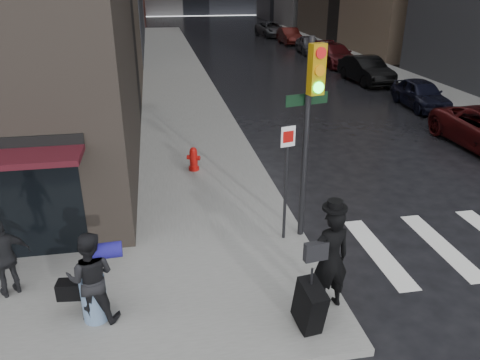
# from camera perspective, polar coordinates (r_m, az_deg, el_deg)

# --- Properties ---
(ground) EXTENTS (140.00, 140.00, 0.00)m
(ground) POSITION_cam_1_polar(r_m,az_deg,el_deg) (9.61, -0.47, -13.95)
(ground) COLOR black
(ground) RESTS_ON ground
(sidewalk_left) EXTENTS (4.00, 50.00, 0.15)m
(sidewalk_left) POSITION_cam_1_polar(r_m,az_deg,el_deg) (35.01, -8.28, 13.90)
(sidewalk_left) COLOR slate
(sidewalk_left) RESTS_ON ground
(sidewalk_right) EXTENTS (3.00, 50.00, 0.15)m
(sidewalk_right) POSITION_cam_1_polar(r_m,az_deg,el_deg) (37.98, 13.17, 14.29)
(sidewalk_right) COLOR slate
(sidewalk_right) RESTS_ON ground
(man_overcoat) EXTENTS (1.16, 1.26, 2.23)m
(man_overcoat) POSITION_cam_1_polar(r_m,az_deg,el_deg) (8.64, 10.45, -10.35)
(man_overcoat) COLOR black
(man_overcoat) RESTS_ON ground
(man_jeans) EXTENTS (1.24, 0.77, 1.76)m
(man_jeans) POSITION_cam_1_polar(r_m,az_deg,el_deg) (8.72, -17.73, -11.24)
(man_jeans) COLOR black
(man_jeans) RESTS_ON ground
(man_greycoat) EXTENTS (1.01, 0.84, 1.62)m
(man_greycoat) POSITION_cam_1_polar(r_m,az_deg,el_deg) (10.02, -26.73, -8.47)
(man_greycoat) COLOR black
(man_greycoat) RESTS_ON ground
(traffic_light) EXTENTS (1.12, 0.63, 4.60)m
(traffic_light) POSITION_cam_1_polar(r_m,az_deg,el_deg) (10.19, 8.32, 7.77)
(traffic_light) COLOR black
(traffic_light) RESTS_ON ground
(fire_hydrant) EXTENTS (0.44, 0.33, 0.76)m
(fire_hydrant) POSITION_cam_1_polar(r_m,az_deg,el_deg) (14.94, -5.67, 2.46)
(fire_hydrant) COLOR #A10D09
(fire_hydrant) RESTS_ON ground
(parked_car_1) EXTENTS (1.85, 4.06, 1.35)m
(parked_car_1) POSITION_cam_1_polar(r_m,az_deg,el_deg) (24.32, 21.18, 9.77)
(parked_car_1) COLOR black
(parked_car_1) RESTS_ON ground
(parked_car_2) EXTENTS (1.87, 4.70, 1.52)m
(parked_car_2) POSITION_cam_1_polar(r_m,az_deg,el_deg) (29.32, 15.13, 12.84)
(parked_car_2) COLOR black
(parked_car_2) RESTS_ON ground
(parked_car_3) EXTENTS (2.30, 5.22, 1.49)m
(parked_car_3) POSITION_cam_1_polar(r_m,az_deg,el_deg) (34.76, 11.43, 14.74)
(parked_car_3) COLOR #410D10
(parked_car_3) RESTS_ON ground
(parked_car_4) EXTENTS (1.93, 4.19, 1.39)m
(parked_car_4) POSITION_cam_1_polar(r_m,az_deg,el_deg) (40.27, 8.41, 16.04)
(parked_car_4) COLOR #46464B
(parked_car_4) RESTS_ON ground
(parked_car_5) EXTENTS (1.59, 4.38, 1.44)m
(parked_car_5) POSITION_cam_1_polar(r_m,az_deg,el_deg) (45.85, 6.03, 17.08)
(parked_car_5) COLOR #42100D
(parked_car_5) RESTS_ON ground
(parked_car_6) EXTENTS (2.86, 5.49, 1.48)m
(parked_car_6) POSITION_cam_1_polar(r_m,az_deg,el_deg) (51.44, 3.91, 17.88)
(parked_car_6) COLOR #3B3C40
(parked_car_6) RESTS_ON ground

